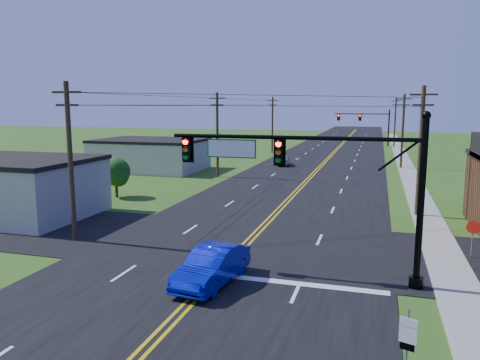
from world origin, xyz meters
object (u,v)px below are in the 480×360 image
(signal_mast_main, at_px, (313,174))
(route_sign, at_px, (408,337))
(blue_car, at_px, (212,267))
(stop_sign, at_px, (473,231))
(signal_mast_far, at_px, (365,122))

(signal_mast_main, distance_m, route_sign, 8.64)
(blue_car, height_order, stop_sign, stop_sign)
(stop_sign, bearing_deg, signal_mast_main, -124.20)
(signal_mast_far, relative_size, route_sign, 5.43)
(signal_mast_main, relative_size, route_sign, 5.59)
(route_sign, bearing_deg, stop_sign, 91.47)
(route_sign, bearing_deg, blue_car, 166.16)
(blue_car, xyz_separation_m, stop_sign, (11.45, 6.92, 0.64))
(route_sign, bearing_deg, signal_mast_main, 137.02)
(signal_mast_main, bearing_deg, route_sign, -61.89)
(blue_car, distance_m, route_sign, 9.18)
(route_sign, relative_size, stop_sign, 1.02)
(route_sign, height_order, stop_sign, route_sign)
(blue_car, height_order, route_sign, route_sign)
(signal_mast_far, xyz_separation_m, stop_sign, (7.34, -67.07, -3.11))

